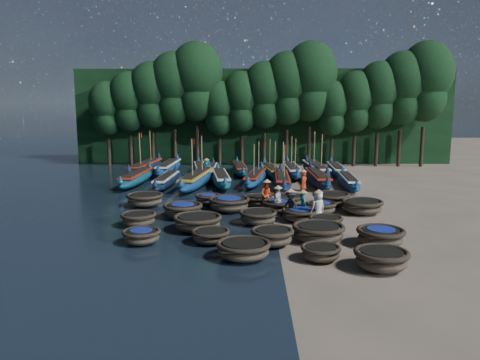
{
  "coord_description": "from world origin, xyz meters",
  "views": [
    {
      "loc": [
        -1.27,
        -28.03,
        6.51
      ],
      "look_at": [
        -1.99,
        3.26,
        1.3
      ],
      "focal_mm": 35.0,
      "sensor_mm": 36.0,
      "label": 1
    }
  ],
  "objects_px": {
    "long_boat_17": "(336,170)",
    "fisherman_2": "(267,194)",
    "coracle_16": "(229,203)",
    "coracle_22": "(257,200)",
    "long_boat_15": "(292,170)",
    "fisherman_4": "(278,200)",
    "coracle_20": "(145,199)",
    "long_boat_5": "(255,178)",
    "fisherman_6": "(303,180)",
    "long_boat_3": "(197,179)",
    "coracle_9": "(381,236)",
    "long_boat_16": "(316,169)",
    "long_boat_6": "(282,180)",
    "coracle_15": "(183,210)",
    "coracle_23": "(289,200)",
    "coracle_8": "(318,232)",
    "fisherman_0": "(318,207)",
    "coracle_18": "(321,207)",
    "fisherman_1": "(303,202)",
    "long_boat_12": "(210,171)",
    "long_boat_9": "(145,168)",
    "coracle_17": "(278,206)",
    "coracle_3": "(321,252)",
    "fisherman_5": "(207,169)",
    "long_boat_10": "(169,168)",
    "coracle_19": "(362,206)",
    "long_boat_2": "(166,181)",
    "long_boat_11": "(200,169)",
    "coracle_5": "(141,236)",
    "long_boat_7": "(318,178)",
    "long_boat_13": "(240,169)",
    "coracle_14": "(326,222)",
    "coracle_4": "(381,259)",
    "coracle_7": "(272,236)",
    "coracle_21": "(208,199)",
    "long_boat_8": "(348,181)",
    "coracle_6": "(211,236)",
    "long_boat_14": "(271,171)",
    "long_boat_1": "(137,178)",
    "long_boat_4": "(221,179)",
    "fisherman_3": "(290,205)",
    "coracle_24": "(331,199)"
  },
  "relations": [
    {
      "from": "coracle_18",
      "to": "long_boat_9",
      "type": "height_order",
      "value": "long_boat_9"
    },
    {
      "from": "coracle_18",
      "to": "coracle_21",
      "type": "relative_size",
      "value": 1.17
    },
    {
      "from": "long_boat_12",
      "to": "coracle_24",
      "type": "bearing_deg",
      "value": -52.99
    },
    {
      "from": "long_boat_12",
      "to": "coracle_19",
      "type": "bearing_deg",
      "value": -53.08
    },
    {
      "from": "coracle_16",
      "to": "coracle_22",
      "type": "height_order",
      "value": "coracle_16"
    },
    {
      "from": "coracle_16",
      "to": "fisherman_1",
      "type": "distance_m",
      "value": 4.53
    },
    {
      "from": "coracle_3",
      "to": "long_boat_11",
      "type": "height_order",
      "value": "long_boat_11"
    },
    {
      "from": "coracle_15",
      "to": "coracle_23",
      "type": "height_order",
      "value": "coracle_15"
    },
    {
      "from": "coracle_3",
      "to": "coracle_16",
      "type": "distance_m",
      "value": 9.81
    },
    {
      "from": "coracle_4",
      "to": "coracle_9",
      "type": "bearing_deg",
      "value": 75.16
    },
    {
      "from": "coracle_20",
      "to": "long_boat_15",
      "type": "distance_m",
      "value": 16.21
    },
    {
      "from": "coracle_8",
      "to": "fisherman_0",
      "type": "relative_size",
      "value": 1.53
    },
    {
      "from": "coracle_14",
      "to": "coracle_18",
      "type": "relative_size",
      "value": 1.05
    },
    {
      "from": "coracle_23",
      "to": "coracle_5",
      "type": "bearing_deg",
      "value": -132.5
    },
    {
      "from": "long_boat_1",
      "to": "coracle_17",
      "type": "bearing_deg",
      "value": -38.77
    },
    {
      "from": "coracle_4",
      "to": "long_boat_10",
      "type": "relative_size",
      "value": 0.26
    },
    {
      "from": "long_boat_2",
      "to": "fisherman_6",
      "type": "distance_m",
      "value": 10.57
    },
    {
      "from": "coracle_3",
      "to": "coracle_23",
      "type": "distance_m",
      "value": 10.35
    },
    {
      "from": "long_boat_3",
      "to": "long_boat_5",
      "type": "distance_m",
      "value": 4.77
    },
    {
      "from": "fisherman_3",
      "to": "coracle_5",
      "type": "bearing_deg",
      "value": -96.11
    },
    {
      "from": "coracle_7",
      "to": "long_boat_8",
      "type": "xyz_separation_m",
      "value": [
        6.57,
        15.08,
        0.03
      ]
    },
    {
      "from": "coracle_9",
      "to": "long_boat_16",
      "type": "bearing_deg",
      "value": 90.43
    },
    {
      "from": "long_boat_15",
      "to": "fisherman_4",
      "type": "xyz_separation_m",
      "value": [
        -2.06,
        -14.56,
        0.34
      ]
    },
    {
      "from": "coracle_9",
      "to": "long_boat_9",
      "type": "distance_m",
      "value": 26.48
    },
    {
      "from": "coracle_5",
      "to": "coracle_9",
      "type": "bearing_deg",
      "value": -0.49
    },
    {
      "from": "coracle_17",
      "to": "long_boat_5",
      "type": "xyz_separation_m",
      "value": [
        -1.26,
        9.87,
        0.1
      ]
    },
    {
      "from": "long_boat_4",
      "to": "long_boat_10",
      "type": "bearing_deg",
      "value": 122.94
    },
    {
      "from": "coracle_15",
      "to": "fisherman_3",
      "type": "relative_size",
      "value": 1.35
    },
    {
      "from": "coracle_18",
      "to": "long_boat_3",
      "type": "relative_size",
      "value": 0.22
    },
    {
      "from": "coracle_9",
      "to": "long_boat_10",
      "type": "distance_m",
      "value": 25.6
    },
    {
      "from": "long_boat_8",
      "to": "coracle_16",
      "type": "bearing_deg",
      "value": -134.56
    },
    {
      "from": "long_boat_10",
      "to": "long_boat_13",
      "type": "bearing_deg",
      "value": 2.14
    },
    {
      "from": "coracle_15",
      "to": "fisherman_0",
      "type": "distance_m",
      "value": 7.59
    },
    {
      "from": "coracle_6",
      "to": "long_boat_14",
      "type": "xyz_separation_m",
      "value": [
        3.65,
        20.05,
        0.14
      ]
    },
    {
      "from": "coracle_17",
      "to": "coracle_16",
      "type": "bearing_deg",
      "value": 172.05
    },
    {
      "from": "coracle_22",
      "to": "fisherman_5",
      "type": "distance_m",
      "value": 11.02
    },
    {
      "from": "coracle_23",
      "to": "long_boat_6",
      "type": "bearing_deg",
      "value": 89.97
    },
    {
      "from": "coracle_5",
      "to": "long_boat_7",
      "type": "bearing_deg",
      "value": 56.64
    },
    {
      "from": "long_boat_5",
      "to": "fisherman_6",
      "type": "xyz_separation_m",
      "value": [
        3.54,
        -2.75,
        0.3
      ]
    },
    {
      "from": "coracle_20",
      "to": "long_boat_5",
      "type": "bearing_deg",
      "value": 49.51
    },
    {
      "from": "coracle_4",
      "to": "long_boat_9",
      "type": "xyz_separation_m",
      "value": [
        -14.76,
        24.54,
        0.14
      ]
    },
    {
      "from": "long_boat_6",
      "to": "fisherman_6",
      "type": "xyz_separation_m",
      "value": [
        1.48,
        -1.55,
        0.29
      ]
    },
    {
      "from": "coracle_20",
      "to": "long_boat_12",
      "type": "relative_size",
      "value": 0.3
    },
    {
      "from": "long_boat_17",
      "to": "fisherman_2",
      "type": "relative_size",
      "value": 3.87
    },
    {
      "from": "fisherman_6",
      "to": "long_boat_14",
      "type": "bearing_deg",
      "value": 36.37
    },
    {
      "from": "fisherman_4",
      "to": "coracle_20",
      "type": "bearing_deg",
      "value": 100.44
    },
    {
      "from": "coracle_7",
      "to": "long_boat_2",
      "type": "relative_size",
      "value": 0.32
    },
    {
      "from": "coracle_15",
      "to": "long_boat_12",
      "type": "distance_m",
      "value": 14.96
    },
    {
      "from": "coracle_16",
      "to": "long_boat_12",
      "type": "distance_m",
      "value": 13.39
    },
    {
      "from": "coracle_6",
      "to": "coracle_9",
      "type": "bearing_deg",
      "value": -2.01
    }
  ]
}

